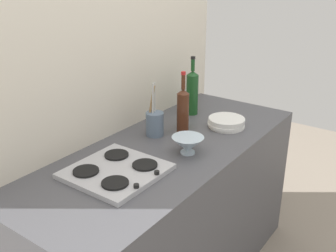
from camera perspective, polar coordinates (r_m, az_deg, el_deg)
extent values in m
cube|color=#4C4C51|center=(2.32, 0.00, -13.14)|extent=(1.80, 0.70, 0.90)
cube|color=beige|center=(2.26, -7.85, 2.95)|extent=(1.90, 0.06, 2.11)
cube|color=#B2B2B7|center=(1.85, -7.49, -6.46)|extent=(0.40, 0.40, 0.02)
cylinder|color=black|center=(1.72, -7.63, -8.12)|extent=(0.12, 0.12, 0.01)
cylinder|color=black|center=(1.85, -3.35, -5.60)|extent=(0.12, 0.12, 0.01)
cylinder|color=black|center=(1.83, -11.72, -6.37)|extent=(0.12, 0.12, 0.01)
cylinder|color=black|center=(1.96, -7.42, -4.13)|extent=(0.12, 0.12, 0.01)
cylinder|color=black|center=(1.68, -4.58, -8.59)|extent=(0.02, 0.02, 0.02)
cylinder|color=black|center=(1.78, -1.63, -6.71)|extent=(0.02, 0.02, 0.02)
cylinder|color=white|center=(2.37, 8.40, 0.04)|extent=(0.21, 0.21, 0.01)
cylinder|color=white|center=(2.36, 8.30, 0.32)|extent=(0.21, 0.21, 0.01)
cylinder|color=white|center=(2.36, 8.38, 0.66)|extent=(0.21, 0.21, 0.01)
cylinder|color=white|center=(2.35, 8.43, 0.97)|extent=(0.21, 0.21, 0.01)
cylinder|color=#19471E|center=(2.51, 3.49, 4.51)|extent=(0.08, 0.08, 0.26)
cone|color=#19471E|center=(2.48, 3.57, 7.62)|extent=(0.08, 0.08, 0.03)
cylinder|color=#19471E|center=(2.46, 3.60, 8.75)|extent=(0.02, 0.02, 0.07)
cylinder|color=black|center=(2.45, 3.62, 9.77)|extent=(0.03, 0.03, 0.02)
cylinder|color=#472314|center=(2.21, 2.14, 1.71)|extent=(0.07, 0.07, 0.24)
cone|color=#472314|center=(2.16, 2.19, 4.97)|extent=(0.07, 0.07, 0.02)
cylinder|color=#472314|center=(2.15, 2.21, 6.33)|extent=(0.02, 0.02, 0.08)
cylinder|color=#B21E1E|center=(2.13, 2.23, 7.60)|extent=(0.03, 0.03, 0.02)
cylinder|color=silver|center=(2.02, 2.79, -3.81)|extent=(0.07, 0.07, 0.01)
cone|color=silver|center=(2.00, 2.82, -2.66)|extent=(0.16, 0.16, 0.08)
cylinder|color=slate|center=(2.21, -1.91, 0.30)|extent=(0.10, 0.10, 0.13)
cylinder|color=#997247|center=(2.18, -2.45, 2.92)|extent=(0.04, 0.04, 0.23)
cylinder|color=#B7B7B2|center=(2.17, -2.20, 2.96)|extent=(0.03, 0.02, 0.24)
cylinder|color=#B7B7B2|center=(2.20, -1.96, 3.21)|extent=(0.02, 0.02, 0.24)
cylinder|color=gold|center=(2.32, 2.28, 0.87)|extent=(0.05, 0.05, 0.10)
cylinder|color=beige|center=(2.30, 2.30, 2.12)|extent=(0.06, 0.06, 0.01)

